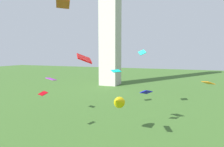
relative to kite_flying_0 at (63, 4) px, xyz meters
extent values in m
cube|color=#BE481C|center=(0.00, 0.00, 0.00)|extent=(1.91, 1.99, 0.55)
cube|color=#0AC5AB|center=(-1.30, 16.80, -7.37)|extent=(1.79, 1.84, 0.45)
cube|color=#BC090A|center=(2.49, -0.74, -4.78)|extent=(1.87, 2.12, 0.89)
cube|color=#0C08C0|center=(5.65, 8.89, -9.12)|extent=(1.40, 1.50, 0.77)
cube|color=#B7060F|center=(-4.52, 2.30, -8.81)|extent=(0.72, 0.94, 0.40)
cube|color=#C87212|center=(12.43, 7.98, -7.48)|extent=(1.34, 1.43, 0.46)
cube|color=#1FB7A7|center=(3.24, 16.46, -4.23)|extent=(1.63, 1.60, 0.99)
cube|color=purple|center=(-8.74, 9.01, -8.19)|extent=(1.45, 1.07, 0.47)
cone|color=#DEBA07|center=(3.43, 4.74, -9.58)|extent=(1.53, 2.25, 1.78)
camera|label=1|loc=(10.91, -15.51, -4.36)|focal=32.60mm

